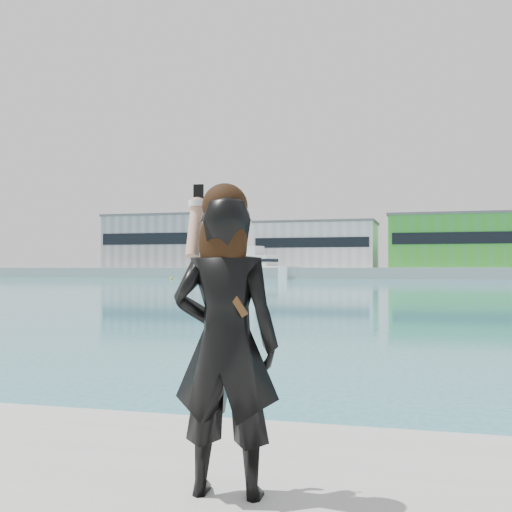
{
  "coord_description": "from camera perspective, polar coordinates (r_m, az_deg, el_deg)",
  "views": [
    {
      "loc": [
        0.86,
        -4.59,
        2.18
      ],
      "look_at": [
        -0.34,
        -0.2,
        2.25
      ],
      "focal_mm": 45.0,
      "sensor_mm": 36.0,
      "label": 1
    }
  ],
  "objects": [
    {
      "name": "warehouse_green",
      "position": [
        132.86,
        18.35,
        1.29
      ],
      "size": [
        30.6,
        16.36,
        10.5
      ],
      "color": "green",
      "rests_on": "far_quay"
    },
    {
      "name": "buoy_far",
      "position": [
        110.57,
        -7.51,
        -2.07
      ],
      "size": [
        0.5,
        0.5,
        0.5
      ],
      "primitive_type": "sphere",
      "color": "#E3B80B",
      "rests_on": "ground"
    },
    {
      "name": "warehouse_grey_left",
      "position": [
        143.97,
        -7.57,
        1.28
      ],
      "size": [
        26.52,
        16.36,
        11.5
      ],
      "color": "gray",
      "rests_on": "far_quay"
    },
    {
      "name": "woman",
      "position": [
        3.9,
        -2.75,
        -7.05
      ],
      "size": [
        0.69,
        0.49,
        1.91
      ],
      "rotation": [
        0.0,
        0.0,
        3.23
      ],
      "color": "black",
      "rests_on": "near_quay"
    },
    {
      "name": "motor_yacht",
      "position": [
        123.81,
        -0.24,
        -0.91
      ],
      "size": [
        17.86,
        10.35,
        8.05
      ],
      "rotation": [
        0.0,
        0.0,
        -0.35
      ],
      "color": "silver",
      "rests_on": "ground"
    },
    {
      "name": "flagpole_left",
      "position": [
        131.51,
        -1.88,
        0.95
      ],
      "size": [
        1.28,
        0.16,
        8.0
      ],
      "color": "silver",
      "rests_on": "far_quay"
    },
    {
      "name": "warehouse_white",
      "position": [
        134.61,
        5.49,
        1.01
      ],
      "size": [
        24.48,
        15.35,
        9.5
      ],
      "color": "silver",
      "rests_on": "far_quay"
    },
    {
      "name": "far_quay",
      "position": [
        134.6,
        14.91,
        -1.42
      ],
      "size": [
        320.0,
        40.0,
        2.0
      ],
      "primitive_type": "cube",
      "color": "#9E9E99",
      "rests_on": "ground"
    }
  ]
}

